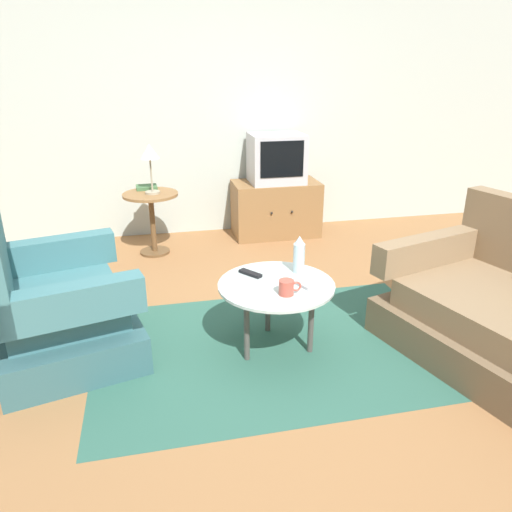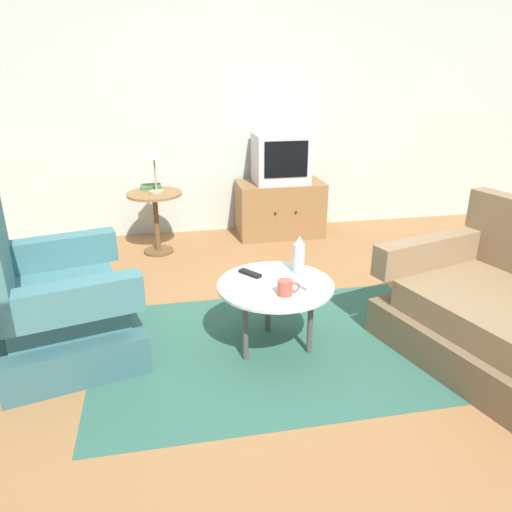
# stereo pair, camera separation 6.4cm
# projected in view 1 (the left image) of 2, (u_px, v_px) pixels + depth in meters

# --- Properties ---
(ground_plane) EXTENTS (16.00, 16.00, 0.00)m
(ground_plane) POSITION_uv_depth(u_px,v_px,m) (286.00, 350.00, 3.13)
(ground_plane) COLOR olive
(back_wall) EXTENTS (9.00, 0.12, 2.70)m
(back_wall) POSITION_uv_depth(u_px,v_px,m) (221.00, 102.00, 4.95)
(back_wall) COLOR #B2BCB2
(back_wall) RESTS_ON ground
(area_rug) EXTENTS (2.29, 1.52, 0.00)m
(area_rug) POSITION_uv_depth(u_px,v_px,m) (275.00, 347.00, 3.15)
(area_rug) COLOR #2D5B4C
(area_rug) RESTS_ON ground
(armchair) EXTENTS (1.02, 1.14, 0.96)m
(armchair) POSITION_uv_depth(u_px,v_px,m) (54.00, 309.00, 2.97)
(armchair) COLOR #325C60
(armchair) RESTS_ON ground
(coffee_table) EXTENTS (0.72, 0.72, 0.46)m
(coffee_table) POSITION_uv_depth(u_px,v_px,m) (276.00, 290.00, 3.00)
(coffee_table) COLOR #B2C6C1
(coffee_table) RESTS_ON ground
(side_table) EXTENTS (0.51, 0.51, 0.60)m
(side_table) POSITION_uv_depth(u_px,v_px,m) (152.00, 210.00, 4.56)
(side_table) COLOR olive
(side_table) RESTS_ON ground
(tv_stand) EXTENTS (0.89, 0.50, 0.57)m
(tv_stand) POSITION_uv_depth(u_px,v_px,m) (276.00, 208.00, 5.14)
(tv_stand) COLOR olive
(tv_stand) RESTS_ON ground
(television) EXTENTS (0.55, 0.44, 0.49)m
(television) POSITION_uv_depth(u_px,v_px,m) (277.00, 158.00, 4.94)
(television) COLOR #B7B7BC
(television) RESTS_ON tv_stand
(table_lamp) EXTENTS (0.18, 0.18, 0.45)m
(table_lamp) POSITION_uv_depth(u_px,v_px,m) (150.00, 155.00, 4.36)
(table_lamp) COLOR #9E937A
(table_lamp) RESTS_ON side_table
(vase) EXTENTS (0.07, 0.07, 0.25)m
(vase) POSITION_uv_depth(u_px,v_px,m) (299.00, 255.00, 3.10)
(vase) COLOR silver
(vase) RESTS_ON coffee_table
(mug) EXTENTS (0.14, 0.09, 0.09)m
(mug) POSITION_uv_depth(u_px,v_px,m) (287.00, 287.00, 2.83)
(mug) COLOR #B74C3D
(mug) RESTS_ON coffee_table
(tv_remote_dark) EXTENTS (0.14, 0.16, 0.02)m
(tv_remote_dark) POSITION_uv_depth(u_px,v_px,m) (250.00, 273.00, 3.10)
(tv_remote_dark) COLOR black
(tv_remote_dark) RESTS_ON coffee_table
(tv_remote_silver) EXTENTS (0.10, 0.16, 0.02)m
(tv_remote_silver) POSITION_uv_depth(u_px,v_px,m) (302.00, 284.00, 2.95)
(tv_remote_silver) COLOR #B2B2B7
(tv_remote_silver) RESTS_ON coffee_table
(book) EXTENTS (0.20, 0.18, 0.03)m
(book) POSITION_uv_depth(u_px,v_px,m) (147.00, 187.00, 4.65)
(book) COLOR #3D663D
(book) RESTS_ON side_table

